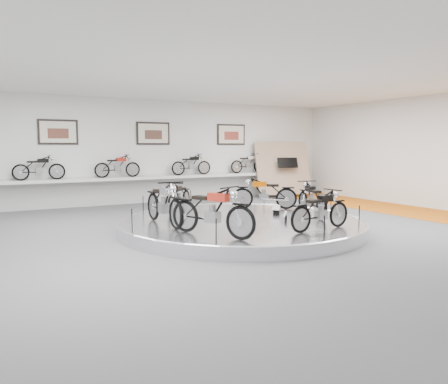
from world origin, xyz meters
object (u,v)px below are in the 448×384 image
display_platform (241,225)px  bike_c (164,203)px  bike_b (179,196)px  bike_a (264,193)px  bike_d (212,211)px  bike_f (312,199)px  bike_e (321,210)px  shelf (156,177)px

display_platform → bike_c: bike_c is taller
bike_b → bike_c: bearing=10.8°
display_platform → bike_a: (1.57, 1.24, 0.64)m
bike_c → bike_d: same height
bike_a → bike_d: (-3.22, -2.76, 0.05)m
bike_c → bike_b: bearing=146.7°
bike_a → bike_f: bike_a is taller
bike_c → bike_e: 3.72m
display_platform → shelf: 6.46m
shelf → bike_d: bearing=-101.8°
bike_d → bike_e: 2.54m
bike_b → bike_e: 4.56m
bike_a → bike_f: 1.75m
bike_b → bike_f: bike_f is taller
shelf → bike_c: bearing=-108.4°
shelf → bike_c: (-2.06, -6.18, -0.16)m
bike_a → bike_d: bike_d is taller
display_platform → bike_e: size_ratio=4.09×
bike_b → shelf: bearing=-147.9°
display_platform → bike_d: (-1.65, -1.52, 0.69)m
bike_c → bike_f: (4.04, -0.68, -0.07)m
display_platform → bike_d: bearing=-137.3°
display_platform → bike_a: 2.10m
shelf → bike_d: size_ratio=5.95×
bike_e → bike_f: bike_f is taller
display_platform → bike_a: bike_a is taller
shelf → bike_e: bearing=-84.5°
bike_c → bike_d: 1.79m
shelf → bike_a: size_ratio=6.58×
display_platform → bike_b: bearing=112.2°
display_platform → bike_c: (-2.06, 0.22, 0.69)m
shelf → bike_b: size_ratio=7.43×
bike_e → bike_f: 2.04m
bike_c → shelf: bearing=160.9°
shelf → bike_e: bike_e is taller
bike_d → display_platform: bearing=106.9°
bike_a → bike_e: bearing=107.7°
bike_a → bike_b: 2.57m
bike_f → bike_a: bearing=31.2°
bike_b → bike_d: 3.72m
bike_a → bike_f: size_ratio=1.04×
shelf → bike_e: 8.58m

